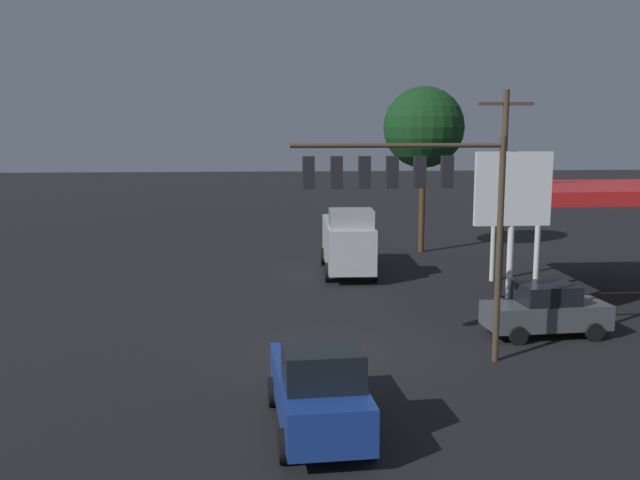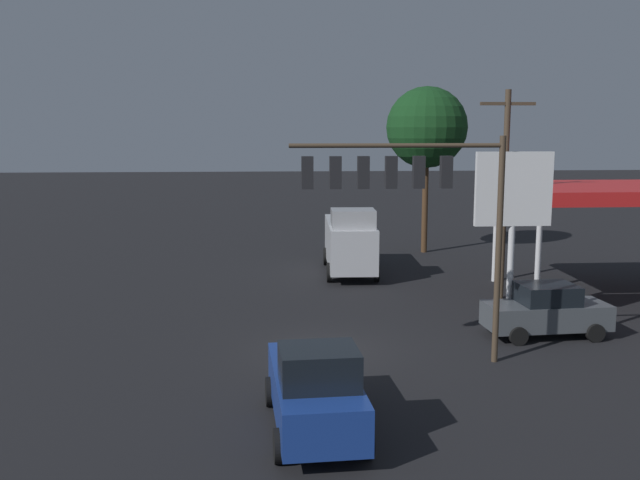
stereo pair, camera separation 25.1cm
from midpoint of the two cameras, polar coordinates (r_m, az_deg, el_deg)
ground_plane at (r=24.70m, az=0.63°, el=-8.73°), size 200.00×200.00×0.00m
traffic_signal_assembly at (r=22.34m, az=7.44°, el=4.08°), size 6.73×0.43×7.27m
utility_pole at (r=32.05m, az=14.76°, el=3.90°), size 2.40×0.26×9.12m
gas_station_canopy at (r=34.85m, az=22.82°, el=3.47°), size 10.36×6.86×4.95m
price_sign at (r=27.24m, az=15.46°, el=3.28°), size 2.86×0.27×6.65m
delivery_truck at (r=36.85m, az=2.60°, el=-0.11°), size 2.76×6.88×3.58m
pickup_parked at (r=18.00m, az=0.01°, el=-11.87°), size 2.50×5.31×2.40m
sedan_far at (r=27.24m, az=17.91°, el=-5.41°), size 4.51×2.30×1.93m
street_tree at (r=43.29m, az=8.70°, el=8.86°), size 4.82×4.82×9.94m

